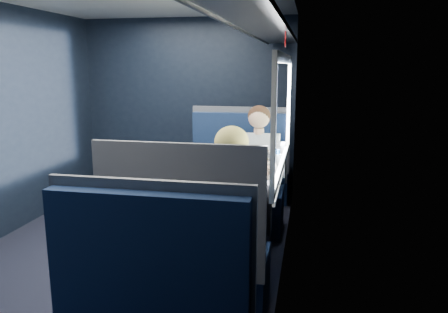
% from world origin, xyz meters
% --- Properties ---
extents(ground, '(2.80, 4.20, 0.01)m').
position_xyz_m(ground, '(0.00, 0.00, -0.01)').
color(ground, black).
extents(room_shell, '(3.00, 4.40, 2.40)m').
position_xyz_m(room_shell, '(0.02, 0.00, 1.48)').
color(room_shell, black).
rests_on(room_shell, ground).
extents(table, '(0.62, 1.00, 0.74)m').
position_xyz_m(table, '(1.03, 0.00, 0.66)').
color(table, '#54565E').
rests_on(table, ground).
extents(seat_bay_near, '(1.04, 0.62, 1.26)m').
position_xyz_m(seat_bay_near, '(0.84, 0.87, 0.42)').
color(seat_bay_near, '#0C1938').
rests_on(seat_bay_near, ground).
extents(seat_bay_far, '(1.04, 0.62, 1.26)m').
position_xyz_m(seat_bay_far, '(0.85, -0.87, 0.41)').
color(seat_bay_far, '#0C1938').
rests_on(seat_bay_far, ground).
extents(seat_row_front, '(1.04, 0.51, 1.16)m').
position_xyz_m(seat_row_front, '(0.85, 1.80, 0.41)').
color(seat_row_front, '#0C1938').
rests_on(seat_row_front, ground).
extents(man, '(0.53, 0.56, 1.32)m').
position_xyz_m(man, '(1.10, 0.70, 0.72)').
color(man, black).
rests_on(man, ground).
extents(woman, '(0.53, 0.56, 1.32)m').
position_xyz_m(woman, '(1.10, -0.71, 0.73)').
color(woman, black).
rests_on(woman, ground).
extents(papers, '(0.66, 0.88, 0.01)m').
position_xyz_m(papers, '(0.92, -0.04, 0.74)').
color(papers, white).
rests_on(papers, table).
extents(laptop, '(0.32, 0.38, 0.25)m').
position_xyz_m(laptop, '(1.25, 0.03, 0.81)').
color(laptop, silver).
rests_on(laptop, table).
extents(bottle_small, '(0.07, 0.07, 0.23)m').
position_xyz_m(bottle_small, '(1.33, 0.28, 0.84)').
color(bottle_small, silver).
rests_on(bottle_small, table).
extents(cup, '(0.07, 0.07, 0.09)m').
position_xyz_m(cup, '(1.26, 0.37, 0.78)').
color(cup, white).
rests_on(cup, table).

